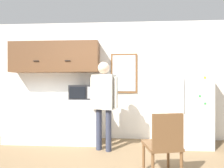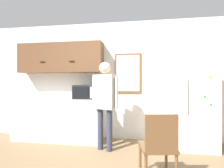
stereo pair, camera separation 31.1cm
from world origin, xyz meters
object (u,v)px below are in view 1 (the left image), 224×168
at_px(person, 104,97).
at_px(chair, 164,142).
at_px(microwave, 82,92).
at_px(refrigerator, 188,101).

distance_m(person, chair, 1.43).
bearing_deg(person, microwave, 160.37).
bearing_deg(refrigerator, person, -167.17).
relative_size(microwave, refrigerator, 0.26).
relative_size(person, chair, 1.87).
distance_m(microwave, refrigerator, 2.25).
bearing_deg(chair, refrigerator, -131.36).
bearing_deg(chair, person, -57.61).
relative_size(microwave, person, 0.28).
distance_m(microwave, person, 0.67).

